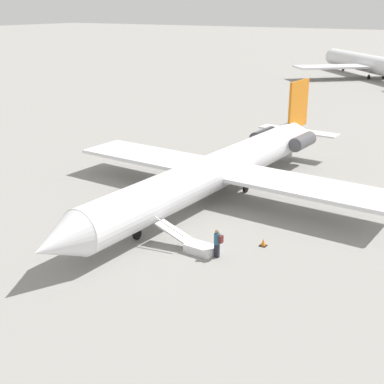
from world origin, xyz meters
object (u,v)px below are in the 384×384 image
Objects in this scene: airplane_main at (221,168)px; passenger at (217,242)px; airplane_taxiing_distant at (371,64)px; boarding_stairs at (195,245)px.

airplane_main reaches higher than passenger.
airplane_main is 77.87m from airplane_taxiing_distant.
boarding_stairs is 2.34× the size of passenger.
passenger is (9.47, 5.02, -1.17)m from airplane_main.
airplane_main is 1.01× the size of airplane_taxiing_distant.
passenger is (0.04, 1.55, 0.62)m from boarding_stairs.
airplane_taxiing_distant is 19.51× the size of passenger.
airplane_main is at bearing -67.02° from boarding_stairs.
airplane_taxiing_distant reaches higher than passenger.
boarding_stairs is (9.43, 3.47, -1.79)m from airplane_main.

